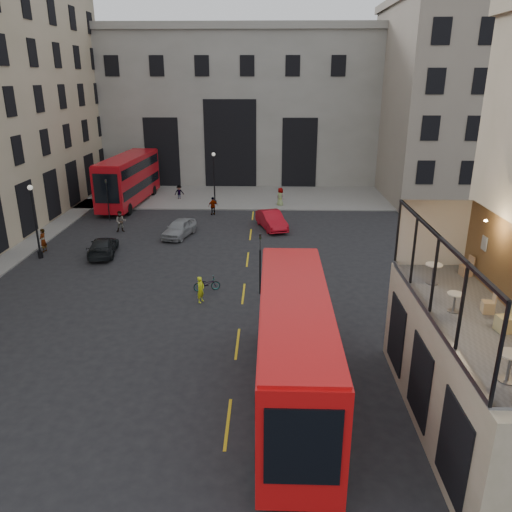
{
  "coord_description": "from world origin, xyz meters",
  "views": [
    {
      "loc": [
        -0.54,
        -15.52,
        12.32
      ],
      "look_at": [
        -1.2,
        10.41,
        3.0
      ],
      "focal_mm": 35.0,
      "sensor_mm": 36.0,
      "label": 1
    }
  ],
  "objects_px": {
    "street_lamp_b": "(214,182)",
    "pedestrian_a": "(121,222)",
    "bus_near": "(294,345)",
    "pedestrian_c": "(213,206)",
    "pedestrian_e": "(43,240)",
    "cafe_chair_b": "(505,323)",
    "cafe_chair_c": "(488,306)",
    "car_a": "(179,228)",
    "car_c": "(103,246)",
    "pedestrian_d": "(280,197)",
    "cafe_table_far": "(433,271)",
    "cafe_table_mid": "(455,299)",
    "traffic_light_near": "(260,256)",
    "cafe_chair_d": "(466,270)",
    "car_b": "(271,220)",
    "bicycle": "(207,284)",
    "pedestrian_b": "(179,193)",
    "street_lamp_a": "(36,226)",
    "bus_far": "(129,177)",
    "cafe_table_near": "(510,363)",
    "traffic_light_far": "(107,194)",
    "cyclist": "(201,289)"
  },
  "relations": [
    {
      "from": "pedestrian_b",
      "to": "cafe_table_mid",
      "type": "bearing_deg",
      "value": -93.59
    },
    {
      "from": "car_b",
      "to": "pedestrian_e",
      "type": "bearing_deg",
      "value": -176.9
    },
    {
      "from": "pedestrian_d",
      "to": "cafe_table_far",
      "type": "bearing_deg",
      "value": 144.08
    },
    {
      "from": "car_a",
      "to": "car_c",
      "type": "xyz_separation_m",
      "value": [
        -4.84,
        -4.59,
        -0.07
      ]
    },
    {
      "from": "car_a",
      "to": "cafe_chair_c",
      "type": "distance_m",
      "value": 27.74
    },
    {
      "from": "street_lamp_b",
      "to": "pedestrian_a",
      "type": "bearing_deg",
      "value": -126.24
    },
    {
      "from": "street_lamp_a",
      "to": "cafe_table_mid",
      "type": "height_order",
      "value": "street_lamp_a"
    },
    {
      "from": "pedestrian_c",
      "to": "cafe_chair_b",
      "type": "distance_m",
      "value": 34.06
    },
    {
      "from": "cyclist",
      "to": "pedestrian_b",
      "type": "height_order",
      "value": "pedestrian_b"
    },
    {
      "from": "bicycle",
      "to": "cafe_table_mid",
      "type": "xyz_separation_m",
      "value": [
        10.21,
        -12.04,
        4.63
      ]
    },
    {
      "from": "street_lamp_b",
      "to": "bus_far",
      "type": "xyz_separation_m",
      "value": [
        -8.73,
        0.37,
        0.35
      ]
    },
    {
      "from": "traffic_light_near",
      "to": "cafe_chair_d",
      "type": "xyz_separation_m",
      "value": [
        8.63,
        -8.2,
        2.43
      ]
    },
    {
      "from": "pedestrian_b",
      "to": "pedestrian_c",
      "type": "bearing_deg",
      "value": -82.11
    },
    {
      "from": "car_a",
      "to": "pedestrian_c",
      "type": "bearing_deg",
      "value": 88.43
    },
    {
      "from": "street_lamp_a",
      "to": "bus_far",
      "type": "xyz_separation_m",
      "value": [
        2.27,
        16.37,
        0.35
      ]
    },
    {
      "from": "car_b",
      "to": "pedestrian_d",
      "type": "xyz_separation_m",
      "value": [
        0.92,
        7.97,
        0.18
      ]
    },
    {
      "from": "street_lamp_b",
      "to": "pedestrian_b",
      "type": "xyz_separation_m",
      "value": [
        -4.0,
        2.2,
        -1.59
      ]
    },
    {
      "from": "cafe_table_near",
      "to": "bus_near",
      "type": "bearing_deg",
      "value": 136.08
    },
    {
      "from": "street_lamp_b",
      "to": "pedestrian_a",
      "type": "xyz_separation_m",
      "value": [
        -6.93,
        -9.46,
        -1.5
      ]
    },
    {
      "from": "cafe_table_mid",
      "to": "cafe_chair_c",
      "type": "distance_m",
      "value": 1.18
    },
    {
      "from": "cafe_table_far",
      "to": "cafe_chair_c",
      "type": "height_order",
      "value": "cafe_table_far"
    },
    {
      "from": "pedestrian_b",
      "to": "cafe_chair_c",
      "type": "bearing_deg",
      "value": -92.09
    },
    {
      "from": "pedestrian_c",
      "to": "cafe_table_mid",
      "type": "distance_m",
      "value": 32.37
    },
    {
      "from": "pedestrian_c",
      "to": "street_lamp_b",
      "type": "bearing_deg",
      "value": -115.95
    },
    {
      "from": "bus_near",
      "to": "cafe_chair_c",
      "type": "relative_size",
      "value": 14.82
    },
    {
      "from": "cafe_table_far",
      "to": "pedestrian_d",
      "type": "bearing_deg",
      "value": 99.8
    },
    {
      "from": "street_lamp_a",
      "to": "car_b",
      "type": "distance_m",
      "value": 18.54
    },
    {
      "from": "pedestrian_d",
      "to": "cafe_chair_c",
      "type": "distance_m",
      "value": 34.28
    },
    {
      "from": "bus_far",
      "to": "cafe_table_far",
      "type": "distance_m",
      "value": 37.73
    },
    {
      "from": "bus_far",
      "to": "cyclist",
      "type": "relative_size",
      "value": 7.92
    },
    {
      "from": "car_a",
      "to": "cafe_chair_d",
      "type": "xyz_separation_m",
      "value": [
        15.43,
        -19.55,
        4.14
      ]
    },
    {
      "from": "car_a",
      "to": "pedestrian_b",
      "type": "relative_size",
      "value": 2.6
    },
    {
      "from": "bus_near",
      "to": "car_b",
      "type": "bearing_deg",
      "value": 91.79
    },
    {
      "from": "car_a",
      "to": "cafe_chair_b",
      "type": "bearing_deg",
      "value": -43.77
    },
    {
      "from": "cafe_table_far",
      "to": "traffic_light_far",
      "type": "bearing_deg",
      "value": 129.93
    },
    {
      "from": "street_lamp_a",
      "to": "pedestrian_d",
      "type": "distance_m",
      "value": 23.73
    },
    {
      "from": "bus_far",
      "to": "cafe_chair_d",
      "type": "bearing_deg",
      "value": -53.82
    },
    {
      "from": "traffic_light_near",
      "to": "traffic_light_far",
      "type": "bearing_deg",
      "value": 131.19
    },
    {
      "from": "cafe_chair_d",
      "to": "car_a",
      "type": "bearing_deg",
      "value": 128.28
    },
    {
      "from": "bus_near",
      "to": "pedestrian_c",
      "type": "height_order",
      "value": "bus_near"
    },
    {
      "from": "car_b",
      "to": "cafe_table_mid",
      "type": "distance_m",
      "value": 26.52
    },
    {
      "from": "pedestrian_a",
      "to": "pedestrian_b",
      "type": "height_order",
      "value": "pedestrian_a"
    },
    {
      "from": "car_a",
      "to": "pedestrian_e",
      "type": "distance_m",
      "value": 10.31
    },
    {
      "from": "pedestrian_d",
      "to": "car_a",
      "type": "bearing_deg",
      "value": 95.21
    },
    {
      "from": "pedestrian_e",
      "to": "pedestrian_c",
      "type": "bearing_deg",
      "value": 138.47
    },
    {
      "from": "bicycle",
      "to": "pedestrian_e",
      "type": "distance_m",
      "value": 14.75
    },
    {
      "from": "bus_near",
      "to": "bicycle",
      "type": "height_order",
      "value": "bus_near"
    },
    {
      "from": "car_a",
      "to": "pedestrian_d",
      "type": "distance_m",
      "value": 13.42
    },
    {
      "from": "pedestrian_c",
      "to": "traffic_light_near",
      "type": "bearing_deg",
      "value": 75.18
    },
    {
      "from": "cafe_table_mid",
      "to": "pedestrian_c",
      "type": "bearing_deg",
      "value": 111.43
    }
  ]
}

